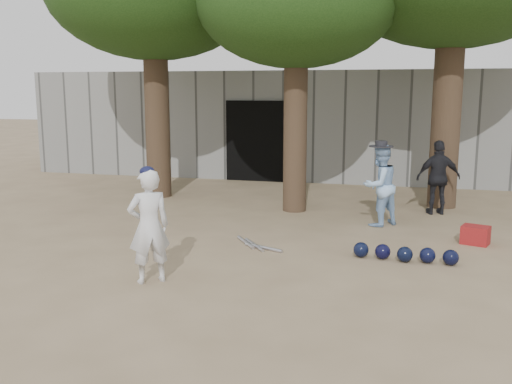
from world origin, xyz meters
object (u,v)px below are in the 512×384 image
(boy_player, at_px, (149,226))
(spectator_blue, at_px, (380,185))
(spectator_dark, at_px, (438,178))
(red_bag, at_px, (475,235))

(boy_player, xyz_separation_m, spectator_blue, (2.76, 3.99, 0.00))
(boy_player, bearing_deg, spectator_blue, -162.86)
(boy_player, xyz_separation_m, spectator_dark, (3.86, 5.28, -0.00))
(spectator_blue, height_order, red_bag, spectator_blue)
(boy_player, relative_size, spectator_blue, 0.99)
(spectator_dark, height_order, red_bag, spectator_dark)
(red_bag, bearing_deg, spectator_dark, 102.47)
(spectator_blue, xyz_separation_m, spectator_dark, (1.10, 1.30, -0.00))
(spectator_dark, bearing_deg, boy_player, 38.25)
(spectator_dark, relative_size, red_bag, 3.57)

